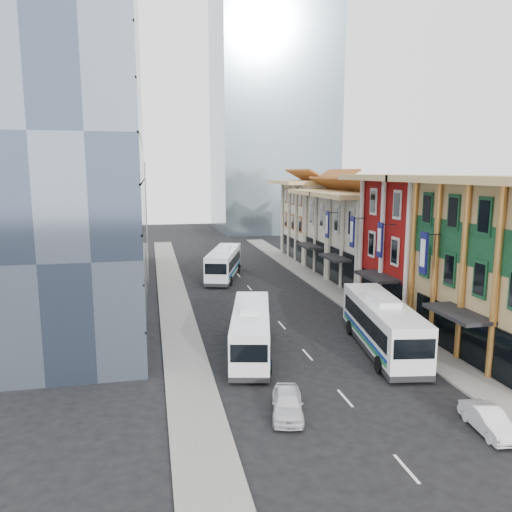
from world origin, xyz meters
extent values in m
plane|color=black|center=(0.00, 0.00, 0.00)|extent=(200.00, 200.00, 0.00)
cube|color=slate|center=(8.50, 22.00, 0.07)|extent=(3.00, 90.00, 0.15)
cube|color=slate|center=(-8.50, 22.00, 0.07)|extent=(3.00, 90.00, 0.15)
cube|color=maroon|center=(14.00, 17.00, 6.00)|extent=(8.00, 10.00, 12.00)
cube|color=beige|center=(14.00, 26.50, 5.00)|extent=(8.00, 9.00, 10.00)
cube|color=beige|center=(14.00, 35.50, 5.00)|extent=(8.00, 9.00, 10.00)
cube|color=beige|center=(14.00, 46.00, 5.50)|extent=(8.00, 12.00, 11.00)
cube|color=#3E4B63|center=(-17.00, 19.00, 15.00)|extent=(12.00, 26.00, 30.00)
cube|color=gray|center=(-16.00, 42.00, 7.00)|extent=(10.00, 18.00, 14.00)
imported|color=silver|center=(-3.77, -0.25, 0.68)|extent=(2.53, 4.30, 1.37)
imported|color=silver|center=(5.50, -4.00, 0.61)|extent=(1.65, 3.82, 1.22)
camera|label=1|loc=(-10.52, -24.03, 12.74)|focal=35.00mm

